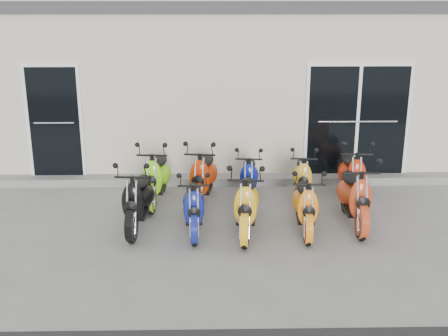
{
  "coord_description": "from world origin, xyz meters",
  "views": [
    {
      "loc": [
        -0.18,
        -8.37,
        3.51
      ],
      "look_at": [
        0.0,
        0.6,
        0.75
      ],
      "focal_mm": 45.0,
      "sensor_mm": 36.0,
      "label": 1
    }
  ],
  "objects": [
    {
      "name": "door_right",
      "position": [
        2.6,
        2.17,
        1.26
      ],
      "size": [
        2.02,
        0.08,
        2.22
      ],
      "primitive_type": "cube",
      "color": "black",
      "rests_on": "front_step"
    },
    {
      "name": "scooter_front_blue",
      "position": [
        -0.48,
        -0.33,
        0.54
      ],
      "size": [
        0.59,
        1.48,
        1.08
      ],
      "primitive_type": null,
      "rotation": [
        0.0,
        0.0,
        0.04
      ],
      "color": "navy",
      "rests_on": "ground"
    },
    {
      "name": "front_step",
      "position": [
        0.0,
        2.02,
        0.07
      ],
      "size": [
        14.0,
        0.4,
        0.15
      ],
      "primitive_type": "cube",
      "color": "gray",
      "rests_on": "ground"
    },
    {
      "name": "scooter_back_blue",
      "position": [
        0.45,
        1.08,
        0.53
      ],
      "size": [
        0.64,
        1.47,
        1.06
      ],
      "primitive_type": null,
      "rotation": [
        0.0,
        0.0,
        -0.09
      ],
      "color": "navy",
      "rests_on": "ground"
    },
    {
      "name": "roof_cap",
      "position": [
        0.0,
        5.2,
        3.28
      ],
      "size": [
        14.2,
        6.2,
        0.16
      ],
      "primitive_type": "cube",
      "color": "#3F3F42",
      "rests_on": "building"
    },
    {
      "name": "scooter_back_red",
      "position": [
        -0.35,
        0.98,
        0.61
      ],
      "size": [
        0.82,
        1.71,
        1.21
      ],
      "primitive_type": null,
      "rotation": [
        0.0,
        0.0,
        -0.14
      ],
      "color": "#AE2906",
      "rests_on": "ground"
    },
    {
      "name": "scooter_front_orange_a",
      "position": [
        0.32,
        -0.38,
        0.6
      ],
      "size": [
        0.75,
        1.69,
        1.21
      ],
      "primitive_type": null,
      "rotation": [
        0.0,
        0.0,
        -0.1
      ],
      "color": "yellow",
      "rests_on": "ground"
    },
    {
      "name": "scooter_back_extra",
      "position": [
        2.26,
        0.99,
        0.6
      ],
      "size": [
        0.72,
        1.67,
        1.2
      ],
      "primitive_type": null,
      "rotation": [
        0.0,
        0.0,
        -0.08
      ],
      "color": "red",
      "rests_on": "ground"
    },
    {
      "name": "door_left",
      "position": [
        -3.2,
        2.17,
        1.26
      ],
      "size": [
        1.07,
        0.08,
        2.22
      ],
      "primitive_type": "cube",
      "color": "black",
      "rests_on": "front_step"
    },
    {
      "name": "scooter_back_green",
      "position": [
        -1.17,
        0.99,
        0.6
      ],
      "size": [
        0.72,
        1.67,
        1.2
      ],
      "primitive_type": null,
      "rotation": [
        0.0,
        0.0,
        -0.08
      ],
      "color": "#81E517",
      "rests_on": "ground"
    },
    {
      "name": "scooter_front_red",
      "position": [
        2.04,
        -0.12,
        0.62
      ],
      "size": [
        0.65,
        1.68,
        1.23
      ],
      "primitive_type": null,
      "rotation": [
        0.0,
        0.0,
        -0.02
      ],
      "color": "#B63C1C",
      "rests_on": "ground"
    },
    {
      "name": "scooter_back_yellow",
      "position": [
        1.41,
        1.09,
        0.53
      ],
      "size": [
        0.71,
        1.49,
        1.06
      ],
      "primitive_type": null,
      "rotation": [
        0.0,
        0.0,
        -0.14
      ],
      "color": "yellow",
      "rests_on": "ground"
    },
    {
      "name": "scooter_front_orange_b",
      "position": [
        1.23,
        -0.35,
        0.55
      ],
      "size": [
        0.63,
        1.52,
        1.1
      ],
      "primitive_type": null,
      "rotation": [
        0.0,
        0.0,
        -0.06
      ],
      "color": "orange",
      "rests_on": "ground"
    },
    {
      "name": "ground",
      "position": [
        0.0,
        0.0,
        0.0
      ],
      "size": [
        80.0,
        80.0,
        0.0
      ],
      "primitive_type": "plane",
      "color": "gray",
      "rests_on": "ground"
    },
    {
      "name": "building",
      "position": [
        0.0,
        5.2,
        1.6
      ],
      "size": [
        14.0,
        6.0,
        3.2
      ],
      "primitive_type": "cube",
      "color": "beige",
      "rests_on": "ground"
    },
    {
      "name": "scooter_front_black",
      "position": [
        -1.35,
        -0.17,
        0.6
      ],
      "size": [
        0.69,
        1.65,
        1.19
      ],
      "primitive_type": null,
      "rotation": [
        0.0,
        0.0,
        -0.06
      ],
      "color": "black",
      "rests_on": "ground"
    }
  ]
}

